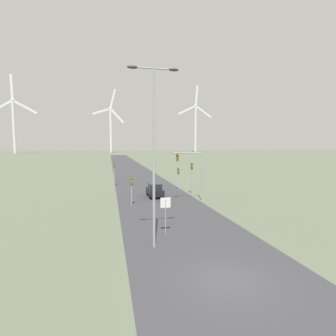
{
  "coord_description": "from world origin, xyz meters",
  "views": [
    {
      "loc": [
        -5.86,
        -11.98,
        6.97
      ],
      "look_at": [
        0.0,
        14.11,
        4.59
      ],
      "focal_mm": 28.0,
      "sensor_mm": 36.0,
      "label": 1
    }
  ],
  "objects_px": {
    "traffic_light_post_near_right": "(192,171)",
    "traffic_light_post_near_left": "(132,185)",
    "traffic_light_post_mid_right": "(178,174)",
    "streetlamp": "(154,139)",
    "wind_turbine_far_left": "(14,120)",
    "car_approaching": "(155,190)",
    "wind_turbine_left": "(111,125)",
    "traffic_light_post_mid_left": "(114,169)",
    "traffic_light_mast_overhead": "(192,166)",
    "stop_sign_near": "(165,208)",
    "wind_turbine_center": "(196,123)"
  },
  "relations": [
    {
      "from": "traffic_light_mast_overhead",
      "to": "traffic_light_post_near_right",
      "type": "bearing_deg",
      "value": 73.08
    },
    {
      "from": "stop_sign_near",
      "to": "car_approaching",
      "type": "height_order",
      "value": "stop_sign_near"
    },
    {
      "from": "wind_turbine_far_left",
      "to": "wind_turbine_left",
      "type": "xyz_separation_m",
      "value": [
        75.35,
        3.08,
        -2.56
      ]
    },
    {
      "from": "streetlamp",
      "to": "car_approaching",
      "type": "height_order",
      "value": "streetlamp"
    },
    {
      "from": "wind_turbine_left",
      "to": "traffic_light_post_near_left",
      "type": "bearing_deg",
      "value": -89.78
    },
    {
      "from": "traffic_light_post_near_right",
      "to": "traffic_light_post_mid_left",
      "type": "distance_m",
      "value": 14.24
    },
    {
      "from": "wind_turbine_center",
      "to": "streetlamp",
      "type": "bearing_deg",
      "value": -109.24
    },
    {
      "from": "traffic_light_post_near_left",
      "to": "traffic_light_post_mid_left",
      "type": "distance_m",
      "value": 14.75
    },
    {
      "from": "stop_sign_near",
      "to": "wind_turbine_center",
      "type": "height_order",
      "value": "wind_turbine_center"
    },
    {
      "from": "car_approaching",
      "to": "wind_turbine_left",
      "type": "bearing_deg",
      "value": 91.2
    },
    {
      "from": "traffic_light_post_near_right",
      "to": "traffic_light_mast_overhead",
      "type": "xyz_separation_m",
      "value": [
        -1.27,
        -4.19,
        1.11
      ]
    },
    {
      "from": "streetlamp",
      "to": "traffic_light_mast_overhead",
      "type": "xyz_separation_m",
      "value": [
        7.09,
        13.51,
        -2.97
      ]
    },
    {
      "from": "wind_turbine_left",
      "to": "wind_turbine_center",
      "type": "height_order",
      "value": "wind_turbine_center"
    },
    {
      "from": "stop_sign_near",
      "to": "traffic_light_mast_overhead",
      "type": "distance_m",
      "value": 12.65
    },
    {
      "from": "traffic_light_post_near_left",
      "to": "wind_turbine_center",
      "type": "bearing_deg",
      "value": 69.62
    },
    {
      "from": "streetlamp",
      "to": "stop_sign_near",
      "type": "height_order",
      "value": "streetlamp"
    },
    {
      "from": "traffic_light_post_mid_left",
      "to": "wind_turbine_far_left",
      "type": "relative_size",
      "value": 0.07
    },
    {
      "from": "streetlamp",
      "to": "wind_turbine_left",
      "type": "relative_size",
      "value": 0.22
    },
    {
      "from": "traffic_light_post_near_right",
      "to": "car_approaching",
      "type": "relative_size",
      "value": 1.08
    },
    {
      "from": "streetlamp",
      "to": "traffic_light_post_mid_left",
      "type": "height_order",
      "value": "streetlamp"
    },
    {
      "from": "stop_sign_near",
      "to": "wind_turbine_center",
      "type": "bearing_deg",
      "value": 70.86
    },
    {
      "from": "traffic_light_post_mid_left",
      "to": "traffic_light_mast_overhead",
      "type": "distance_m",
      "value": 16.66
    },
    {
      "from": "car_approaching",
      "to": "traffic_light_post_near_right",
      "type": "bearing_deg",
      "value": 6.82
    },
    {
      "from": "traffic_light_post_near_left",
      "to": "traffic_light_post_mid_right",
      "type": "bearing_deg",
      "value": 48.8
    },
    {
      "from": "traffic_light_post_near_right",
      "to": "streetlamp",
      "type": "bearing_deg",
      "value": -115.29
    },
    {
      "from": "traffic_light_post_mid_right",
      "to": "car_approaching",
      "type": "height_order",
      "value": "traffic_light_post_mid_right"
    },
    {
      "from": "streetlamp",
      "to": "traffic_light_post_near_left",
      "type": "bearing_deg",
      "value": 92.04
    },
    {
      "from": "traffic_light_post_mid_left",
      "to": "wind_turbine_far_left",
      "type": "bearing_deg",
      "value": 111.66
    },
    {
      "from": "traffic_light_post_mid_left",
      "to": "traffic_light_post_mid_right",
      "type": "distance_m",
      "value": 11.12
    },
    {
      "from": "streetlamp",
      "to": "traffic_light_post_near_left",
      "type": "distance_m",
      "value": 13.63
    },
    {
      "from": "traffic_light_post_near_right",
      "to": "wind_turbine_far_left",
      "type": "height_order",
      "value": "wind_turbine_far_left"
    },
    {
      "from": "stop_sign_near",
      "to": "wind_turbine_left",
      "type": "relative_size",
      "value": 0.05
    },
    {
      "from": "traffic_light_mast_overhead",
      "to": "wind_turbine_center",
      "type": "height_order",
      "value": "wind_turbine_center"
    },
    {
      "from": "car_approaching",
      "to": "traffic_light_post_near_left",
      "type": "bearing_deg",
      "value": -128.24
    },
    {
      "from": "traffic_light_post_mid_left",
      "to": "wind_turbine_left",
      "type": "height_order",
      "value": "wind_turbine_left"
    },
    {
      "from": "traffic_light_post_near_right",
      "to": "traffic_light_post_mid_right",
      "type": "relative_size",
      "value": 1.32
    },
    {
      "from": "car_approaching",
      "to": "wind_turbine_left",
      "type": "distance_m",
      "value": 202.19
    },
    {
      "from": "stop_sign_near",
      "to": "wind_turbine_far_left",
      "type": "distance_m",
      "value": 227.48
    },
    {
      "from": "traffic_light_mast_overhead",
      "to": "wind_turbine_far_left",
      "type": "relative_size",
      "value": 0.1
    },
    {
      "from": "traffic_light_post_near_left",
      "to": "traffic_light_post_mid_left",
      "type": "height_order",
      "value": "traffic_light_post_mid_left"
    },
    {
      "from": "traffic_light_post_near_right",
      "to": "traffic_light_post_near_left",
      "type": "bearing_deg",
      "value": -150.39
    },
    {
      "from": "traffic_light_post_mid_right",
      "to": "car_approaching",
      "type": "bearing_deg",
      "value": -133.72
    },
    {
      "from": "streetlamp",
      "to": "traffic_light_post_near_right",
      "type": "distance_m",
      "value": 20.0
    },
    {
      "from": "streetlamp",
      "to": "wind_turbine_far_left",
      "type": "bearing_deg",
      "value": 109.62
    },
    {
      "from": "traffic_light_post_mid_right",
      "to": "car_approaching",
      "type": "distance_m",
      "value": 6.73
    },
    {
      "from": "traffic_light_post_mid_left",
      "to": "traffic_light_post_mid_right",
      "type": "xyz_separation_m",
      "value": [
        9.63,
        -5.54,
        -0.5
      ]
    },
    {
      "from": "car_approaching",
      "to": "wind_turbine_far_left",
      "type": "xyz_separation_m",
      "value": [
        -79.57,
        197.77,
        25.44
      ]
    },
    {
      "from": "streetlamp",
      "to": "wind_turbine_far_left",
      "type": "height_order",
      "value": "wind_turbine_far_left"
    },
    {
      "from": "traffic_light_post_mid_left",
      "to": "car_approaching",
      "type": "bearing_deg",
      "value": -63.56
    },
    {
      "from": "wind_turbine_left",
      "to": "traffic_light_post_near_right",
      "type": "bearing_deg",
      "value": -87.26
    }
  ]
}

